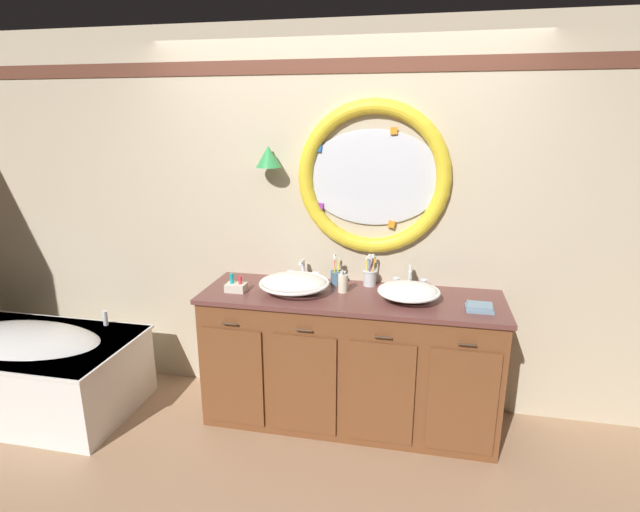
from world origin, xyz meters
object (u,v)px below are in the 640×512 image
(sink_basin_right, at_px, (409,292))
(soap_dispenser, at_px, (343,283))
(toothbrush_holder_right, at_px, (370,277))
(toothbrush_holder_left, at_px, (336,277))
(sink_basin_left, at_px, (294,283))
(toiletry_basket, at_px, (236,287))
(bathtub, at_px, (28,366))
(folded_hand_towel, at_px, (480,307))

(sink_basin_right, xyz_separation_m, soap_dispenser, (-0.43, 0.07, 0.01))
(toothbrush_holder_right, height_order, soap_dispenser, toothbrush_holder_right)
(toothbrush_holder_left, xyz_separation_m, soap_dispenser, (0.07, -0.14, 0.01))
(sink_basin_left, distance_m, sink_basin_right, 0.73)
(sink_basin_right, height_order, soap_dispenser, soap_dispenser)
(soap_dispenser, height_order, toiletry_basket, soap_dispenser)
(toothbrush_holder_left, bearing_deg, soap_dispenser, -64.32)
(bathtub, xyz_separation_m, toothbrush_holder_right, (2.33, 0.53, 0.65))
(sink_basin_left, distance_m, folded_hand_towel, 1.16)
(bathtub, distance_m, toothbrush_holder_right, 2.48)
(toiletry_basket, bearing_deg, soap_dispenser, 10.29)
(toothbrush_holder_left, bearing_deg, toiletry_basket, -156.61)
(bathtub, distance_m, folded_hand_towel, 3.09)
(sink_basin_right, distance_m, folded_hand_towel, 0.43)
(sink_basin_left, relative_size, sink_basin_right, 1.18)
(toothbrush_holder_left, xyz_separation_m, toothbrush_holder_right, (0.23, 0.03, 0.01))
(toothbrush_holder_left, bearing_deg, sink_basin_left, -138.87)
(soap_dispenser, bearing_deg, folded_hand_towel, -9.79)
(bathtub, distance_m, sink_basin_left, 2.00)
(sink_basin_left, bearing_deg, sink_basin_right, -0.00)
(bathtub, xyz_separation_m, sink_basin_right, (2.60, 0.30, 0.65))
(bathtub, bearing_deg, folded_hand_towel, 4.11)
(sink_basin_left, bearing_deg, toiletry_basket, -171.28)
(sink_basin_right, distance_m, soap_dispenser, 0.43)
(toothbrush_holder_left, relative_size, toothbrush_holder_right, 0.93)
(folded_hand_towel, bearing_deg, sink_basin_left, 176.09)
(sink_basin_right, xyz_separation_m, toothbrush_holder_right, (-0.27, 0.24, 0.00))
(sink_basin_right, distance_m, toiletry_basket, 1.11)
(bathtub, xyz_separation_m, toiletry_basket, (1.49, 0.24, 0.62))
(soap_dispenser, bearing_deg, toothbrush_holder_right, 47.24)
(toothbrush_holder_left, distance_m, toiletry_basket, 0.67)
(soap_dispenser, distance_m, toiletry_basket, 0.70)
(sink_basin_left, relative_size, soap_dispenser, 3.08)
(sink_basin_left, relative_size, folded_hand_towel, 2.91)
(toothbrush_holder_left, height_order, toothbrush_holder_right, toothbrush_holder_right)
(sink_basin_right, bearing_deg, toothbrush_holder_right, 138.59)
(toiletry_basket, bearing_deg, sink_basin_left, 8.72)
(sink_basin_left, xyz_separation_m, toiletry_basket, (-0.38, -0.06, -0.03))
(toothbrush_holder_right, relative_size, folded_hand_towel, 1.42)
(sink_basin_right, relative_size, folded_hand_towel, 2.46)
(folded_hand_towel, bearing_deg, sink_basin_right, 169.32)
(soap_dispenser, xyz_separation_m, folded_hand_towel, (0.84, -0.15, -0.05))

